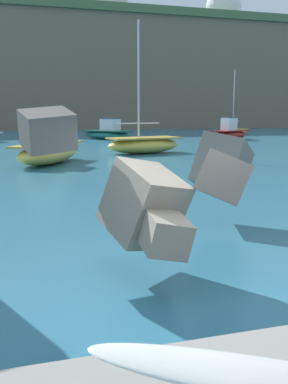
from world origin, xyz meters
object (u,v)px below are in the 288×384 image
station_building_east (110,6)px  station_building_west (97,10)px  station_building_central (91,9)px  boat_far_centre (48,150)px  radar_dome (223,11)px  boat_near_left (234,130)px  boat_mid_right (108,133)px  boat_near_right (144,144)px  boat_mid_centre (230,133)px

station_building_east → station_building_west: bearing=128.7°
station_building_central → boat_far_centre: bearing=-100.9°
radar_dome → station_building_central: size_ratio=1.59×
boat_far_centre → station_building_east: station_building_east is taller
boat_far_centre → station_building_west: station_building_west is taller
boat_near_left → boat_mid_right: boat_near_left is taller
boat_near_left → station_building_west: bearing=107.2°
boat_near_right → radar_dome: size_ratio=0.77×
boat_near_right → boat_mid_centre: size_ratio=1.73×
boat_mid_centre → boat_far_centre: size_ratio=0.83×
boat_mid_centre → station_building_east: bearing=95.0°
boat_far_centre → station_building_west: (12.35, 58.20, 20.30)m
boat_near_right → station_building_central: size_ratio=1.21×
boat_mid_right → boat_far_centre: size_ratio=1.00×
radar_dome → station_building_west: 29.85m
boat_mid_right → boat_near_left: bearing=18.1°
boat_near_left → boat_mid_centre: boat_near_left is taller
boat_near_left → boat_near_right: (-16.80, -19.76, 0.13)m
boat_mid_centre → boat_far_centre: bearing=-140.4°
station_building_central → station_building_east: station_building_central is taller
boat_mid_right → station_building_central: bearing=83.2°
boat_near_right → boat_mid_centre: (11.77, 10.92, 0.09)m
boat_near_right → boat_near_left: bearing=49.6°
boat_far_centre → radar_dome: size_ratio=0.54×
boat_near_right → station_building_west: (6.15, 54.24, 20.43)m
boat_mid_centre → boat_far_centre: (-17.97, -14.89, 0.04)m
radar_dome → boat_far_centre: bearing=-122.2°
boat_mid_centre → boat_mid_right: boat_mid_centre is taller
boat_far_centre → station_building_central: station_building_central is taller
boat_mid_centre → boat_near_right: bearing=-137.1°
station_building_west → boat_mid_centre: bearing=-82.6°
boat_near_right → station_building_east: (8.23, 51.63, 20.66)m
boat_mid_centre → boat_near_left: bearing=60.4°
boat_near_left → station_building_west: station_building_west is taller
station_building_west → boat_near_left: bearing=-72.8°
boat_far_centre → boat_mid_right: bearing=70.3°
boat_near_left → station_building_central: (-11.57, 35.63, 20.91)m
boat_near_right → station_building_central: bearing=84.6°
station_building_west → station_building_central: bearing=128.4°
boat_near_left → boat_near_right: bearing=-130.4°
boat_far_centre → station_building_east: bearing=75.4°
boat_near_left → station_building_east: bearing=105.0°
station_building_west → station_building_east: (2.08, -2.60, 0.23)m
station_building_central → boat_mid_right: bearing=-96.8°
boat_near_right → station_building_west: bearing=83.5°
station_building_east → station_building_central: bearing=128.6°
boat_near_right → boat_far_centre: bearing=-147.4°
station_building_east → radar_dome: bearing=19.9°
boat_near_left → station_building_central: station_building_central is taller
boat_mid_centre → boat_far_centre: same height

